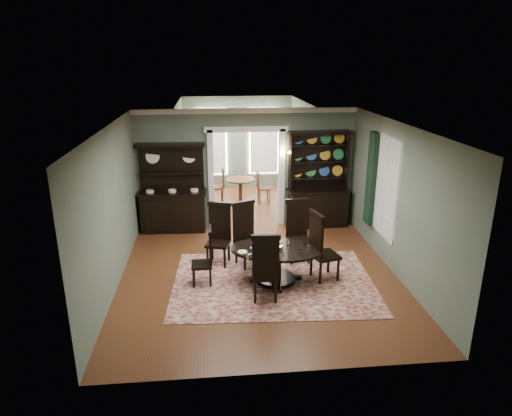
{
  "coord_description": "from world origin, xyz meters",
  "views": [
    {
      "loc": [
        -0.89,
        -8.25,
        4.21
      ],
      "look_at": [
        0.0,
        0.6,
        1.23
      ],
      "focal_mm": 32.0,
      "sensor_mm": 36.0,
      "label": 1
    }
  ],
  "objects_px": {
    "sideboard": "(173,201)",
    "welsh_dresser": "(318,192)",
    "dining_table": "(276,259)",
    "parlor_table": "(240,188)"
  },
  "relations": [
    {
      "from": "sideboard",
      "to": "welsh_dresser",
      "type": "bearing_deg",
      "value": 1.62
    },
    {
      "from": "dining_table",
      "to": "sideboard",
      "type": "distance_m",
      "value": 3.73
    },
    {
      "from": "sideboard",
      "to": "welsh_dresser",
      "type": "xyz_separation_m",
      "value": [
        3.67,
        -0.01,
        0.12
      ]
    },
    {
      "from": "dining_table",
      "to": "parlor_table",
      "type": "bearing_deg",
      "value": 106.6
    },
    {
      "from": "welsh_dresser",
      "to": "parlor_table",
      "type": "relative_size",
      "value": 2.85
    },
    {
      "from": "welsh_dresser",
      "to": "sideboard",
      "type": "bearing_deg",
      "value": 176.95
    },
    {
      "from": "dining_table",
      "to": "welsh_dresser",
      "type": "relative_size",
      "value": 0.8
    },
    {
      "from": "welsh_dresser",
      "to": "parlor_table",
      "type": "height_order",
      "value": "welsh_dresser"
    },
    {
      "from": "dining_table",
      "to": "sideboard",
      "type": "height_order",
      "value": "sideboard"
    },
    {
      "from": "welsh_dresser",
      "to": "dining_table",
      "type": "bearing_deg",
      "value": -119.5
    }
  ]
}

